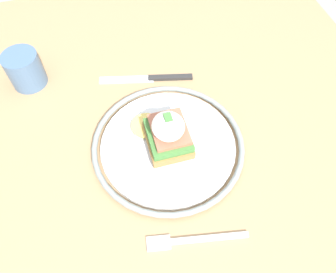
{
  "coord_description": "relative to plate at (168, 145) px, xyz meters",
  "views": [
    {
      "loc": [
        -0.28,
        0.11,
        1.24
      ],
      "look_at": [
        0.02,
        0.03,
        0.78
      ],
      "focal_mm": 35.0,
      "sensor_mm": 36.0,
      "label": 1
    }
  ],
  "objects": [
    {
      "name": "fork",
      "position": [
        -0.17,
        0.01,
        -0.01
      ],
      "size": [
        0.04,
        0.16,
        0.0
      ],
      "color": "silver",
      "rests_on": "dining_table"
    },
    {
      "name": "knife",
      "position": [
        0.17,
        -0.01,
        -0.01
      ],
      "size": [
        0.06,
        0.19,
        0.01
      ],
      "color": "#2D2D2D",
      "rests_on": "dining_table"
    },
    {
      "name": "ground_plane",
      "position": [
        -0.02,
        -0.03,
        -0.75
      ],
      "size": [
        6.0,
        6.0,
        0.0
      ],
      "primitive_type": "plane",
      "color": "#9E9993"
    },
    {
      "name": "sandwich",
      "position": [
        0.0,
        0.0,
        0.04
      ],
      "size": [
        0.12,
        0.09,
        0.08
      ],
      "color": "#9E703D",
      "rests_on": "plate"
    },
    {
      "name": "dining_table",
      "position": [
        -0.02,
        -0.03,
        -0.11
      ],
      "size": [
        1.07,
        0.88,
        0.74
      ],
      "color": "tan",
      "rests_on": "ground_plane"
    },
    {
      "name": "plate",
      "position": [
        0.0,
        0.0,
        0.0
      ],
      "size": [
        0.27,
        0.27,
        0.02
      ],
      "color": "silver",
      "rests_on": "dining_table"
    },
    {
      "name": "cup",
      "position": [
        0.23,
        0.23,
        0.03
      ],
      "size": [
        0.07,
        0.07,
        0.07
      ],
      "color": "slate",
      "rests_on": "dining_table"
    }
  ]
}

